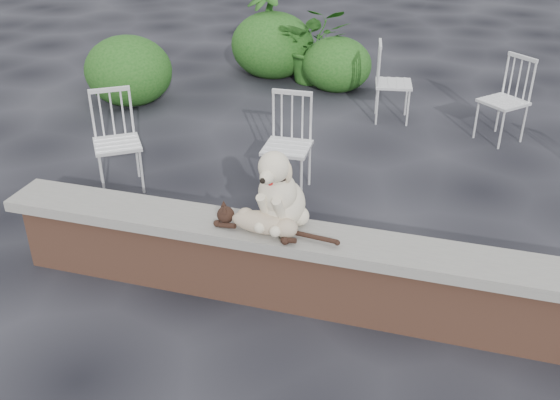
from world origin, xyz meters
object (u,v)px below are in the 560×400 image
(chair_b, at_px, (287,146))
(chair_e, at_px, (394,82))
(dog, at_px, (282,185))
(chair_d, at_px, (504,100))
(cat, at_px, (265,221))
(chair_a, at_px, (117,142))
(potted_plant_b, at_px, (267,25))
(potted_plant_a, at_px, (315,44))

(chair_b, xyz_separation_m, chair_e, (0.70, 2.15, 0.00))
(chair_b, bearing_deg, dog, -77.42)
(chair_b, bearing_deg, chair_d, 41.68)
(chair_b, relative_size, chair_e, 1.00)
(dog, distance_m, chair_b, 1.64)
(cat, relative_size, chair_a, 1.10)
(cat, bearing_deg, dog, 71.19)
(chair_a, bearing_deg, potted_plant_b, 51.94)
(chair_b, bearing_deg, cat, -81.29)
(chair_b, xyz_separation_m, chair_a, (-1.55, -0.38, 0.00))
(potted_plant_a, bearing_deg, cat, -80.10)
(potted_plant_b, bearing_deg, chair_b, -69.75)
(dog, bearing_deg, potted_plant_a, 110.38)
(chair_e, height_order, chair_a, same)
(chair_e, bearing_deg, chair_d, -112.49)
(cat, bearing_deg, chair_d, 74.80)
(chair_b, bearing_deg, chair_e, 69.77)
(dog, height_order, cat, dog)
(cat, height_order, chair_e, chair_e)
(chair_a, bearing_deg, dog, -65.57)
(cat, relative_size, potted_plant_b, 0.76)
(chair_a, bearing_deg, potted_plant_a, 39.94)
(chair_e, height_order, potted_plant_a, potted_plant_a)
(chair_b, distance_m, chair_e, 2.26)
(chair_e, distance_m, chair_a, 3.38)
(chair_e, xyz_separation_m, chair_d, (1.24, -0.28, 0.00))
(cat, height_order, chair_a, chair_a)
(dog, height_order, chair_e, dog)
(chair_d, distance_m, potted_plant_a, 2.88)
(chair_b, height_order, chair_d, same)
(cat, bearing_deg, chair_b, 110.19)
(chair_d, relative_size, potted_plant_b, 0.69)
(chair_a, bearing_deg, cat, -69.84)
(chair_b, bearing_deg, chair_a, -168.47)
(chair_b, relative_size, chair_d, 1.00)
(chair_d, relative_size, potted_plant_a, 0.88)
(dog, height_order, chair_b, dog)
(dog, bearing_deg, chair_a, 158.67)
(chair_b, relative_size, chair_a, 1.00)
(chair_e, relative_size, potted_plant_b, 0.69)
(chair_d, bearing_deg, dog, -72.46)
(chair_b, height_order, chair_e, same)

